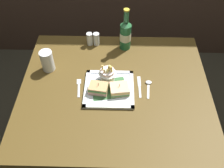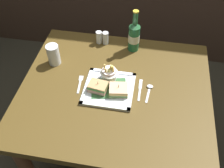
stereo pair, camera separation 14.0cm
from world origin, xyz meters
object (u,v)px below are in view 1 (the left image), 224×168
Objects in this scene: fork at (79,87)px; sandwich_half_right at (119,89)px; water_glass at (48,62)px; knife at (139,86)px; pepper_shaker at (96,40)px; dining_table at (115,102)px; spoon at (149,85)px; beer_bottle at (125,34)px; square_plate at (109,89)px; salt_shaker at (90,40)px; fries_cup at (107,73)px; sandwich_half_left at (99,88)px.

sandwich_half_right is at bearing -9.68° from fork.
water_glass is 0.55m from knife.
pepper_shaker reaches higher than knife.
dining_table is 8.03× the size of spoon.
beer_bottle is (0.03, 0.39, 0.07)m from sandwich_half_right.
square_plate is at bearing -103.74° from beer_bottle.
sandwich_half_right reaches higher than dining_table.
fork is (-0.26, -0.35, -0.10)m from beer_bottle.
beer_bottle is at bearing 24.91° from water_glass.
water_glass is at bearing -138.66° from pepper_shaker.
dining_table is 3.79× the size of beer_bottle.
dining_table is 0.45m from salt_shaker.
fries_cup is 0.75× the size of knife.
square_plate is at bearing -80.94° from fries_cup.
square_plate reaches higher than dining_table.
beer_bottle is at bearing -7.90° from pepper_shaker.
beer_bottle is at bearing 111.51° from spoon.
knife is (0.08, -0.34, -0.10)m from beer_bottle.
sandwich_half_left reaches higher than sandwich_half_right.
water_glass is 1.50× the size of pepper_shaker.
pepper_shaker is at bearing 109.96° from sandwich_half_right.
knife is 0.05m from spoon.
dining_table is at bearing -172.48° from spoon.
square_plate is 0.39m from beer_bottle.
beer_bottle is 2.12× the size of spoon.
salt_shaker is (-0.36, 0.35, 0.03)m from spoon.
fries_cup is 0.87× the size of fork.
beer_bottle reaches higher than spoon.
spoon is at bearing 3.15° from fork.
fork is (-0.17, 0.02, -0.00)m from square_plate.
spoon is 0.48m from pepper_shaker.
spoon reaches higher than fork.
water_glass reaches higher than dining_table.
sandwich_half_left is 0.11m from sandwich_half_right.
salt_shaker and pepper_shaker have the same top height.
fries_cup is at bearing -108.61° from beer_bottle.
water_glass is at bearing 156.49° from square_plate.
pepper_shaker is (0.27, 0.24, -0.02)m from water_glass.
sandwich_half_left is at bearing -167.74° from spoon.
square_plate is 0.41m from pepper_shaker.
fork is 1.03× the size of spoon.
knife is at bearing -11.21° from fries_cup.
dining_table is at bearing -172.21° from knife.
fries_cup reaches higher than sandwich_half_right.
spoon is 1.56× the size of salt_shaker.
fork is 1.61× the size of salt_shaker.
beer_bottle is at bearing 80.64° from dining_table.
sandwich_half_right is 0.40m from beer_bottle.
square_plate is 0.98× the size of beer_bottle.
sandwich_half_right is 0.84× the size of spoon.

